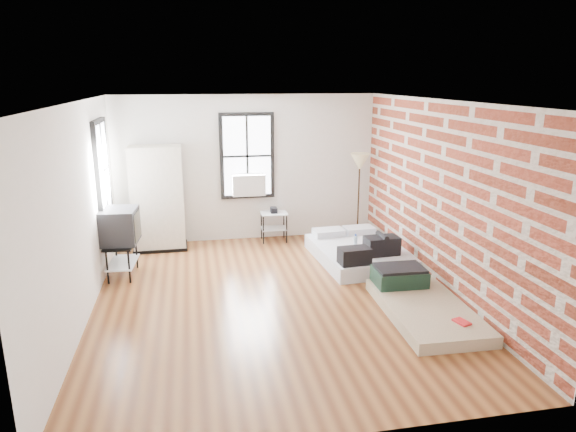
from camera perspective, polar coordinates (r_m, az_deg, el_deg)
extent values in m
plane|color=#5A2F17|center=(7.50, -1.73, -9.26)|extent=(6.00, 6.00, 0.00)
cube|color=silver|center=(9.95, -4.56, 5.27)|extent=(5.00, 0.01, 2.80)
cube|color=silver|center=(4.25, 4.64, -8.50)|extent=(5.00, 0.01, 2.80)
cube|color=silver|center=(7.11, -22.14, 0.16)|extent=(0.01, 6.00, 2.80)
cube|color=maroon|center=(7.82, 16.59, 1.95)|extent=(0.02, 6.00, 2.80)
cube|color=white|center=(6.84, -1.92, 12.62)|extent=(5.00, 6.00, 0.01)
cube|color=white|center=(9.87, -4.56, 6.65)|extent=(0.90, 0.02, 1.50)
cube|color=black|center=(9.84, -7.39, 6.56)|extent=(0.07, 0.08, 1.64)
cube|color=black|center=(9.95, -1.77, 6.76)|extent=(0.07, 0.08, 1.64)
cube|color=black|center=(9.80, -4.67, 11.21)|extent=(0.90, 0.08, 0.07)
cube|color=black|center=(10.03, -4.47, 2.23)|extent=(0.90, 0.08, 0.07)
cube|color=black|center=(9.86, -4.55, 6.64)|extent=(0.04, 0.02, 1.50)
cube|color=black|center=(9.86, -4.55, 6.64)|extent=(0.90, 0.02, 0.04)
cube|color=silver|center=(9.84, -4.41, 3.50)|extent=(0.62, 0.30, 0.40)
cube|color=white|center=(8.78, -19.83, 4.75)|extent=(0.02, 0.90, 1.50)
cube|color=black|center=(8.31, -20.45, 4.14)|extent=(0.08, 0.07, 1.64)
cube|color=black|center=(9.26, -19.51, 5.27)|extent=(0.08, 0.07, 1.64)
cube|color=black|center=(8.69, -20.42, 9.83)|extent=(0.08, 0.90, 0.07)
cube|color=black|center=(8.95, -19.51, -0.20)|extent=(0.08, 0.90, 0.07)
cube|color=black|center=(8.78, -19.76, 4.75)|extent=(0.02, 0.04, 1.50)
cube|color=black|center=(8.78, -19.76, 4.75)|extent=(0.02, 0.90, 0.04)
cube|color=silver|center=(9.06, 7.91, -4.16)|extent=(1.55, 2.01, 0.25)
cube|color=silver|center=(9.57, 4.54, -1.83)|extent=(0.58, 0.39, 0.12)
cube|color=silver|center=(9.78, 7.89, -1.55)|extent=(0.58, 0.39, 0.12)
cube|color=black|center=(8.66, 10.36, -3.24)|extent=(0.58, 0.36, 0.30)
cylinder|color=black|center=(8.61, 10.42, -2.16)|extent=(0.11, 0.36, 0.08)
cube|color=black|center=(8.17, 7.39, -4.40)|extent=(0.50, 0.34, 0.26)
cylinder|color=silver|center=(8.91, 7.49, -2.88)|extent=(0.07, 0.07, 0.22)
cylinder|color=#1842AC|center=(8.87, 7.52, -2.10)|extent=(0.04, 0.04, 0.03)
cube|color=#BFB28A|center=(7.26, 15.07, -10.03)|extent=(1.10, 2.02, 0.16)
cube|color=#142F22|center=(7.76, 12.26, -6.60)|extent=(0.75, 0.54, 0.23)
cube|color=black|center=(7.71, 12.32, -5.66)|extent=(0.70, 0.50, 0.04)
cube|color=red|center=(6.84, 18.74, -11.08)|extent=(0.19, 0.24, 0.03)
cube|color=black|center=(9.91, -13.94, -3.36)|extent=(0.98, 0.57, 0.06)
cube|color=beige|center=(9.65, -14.30, 2.06)|extent=(0.94, 0.53, 1.86)
cylinder|color=black|center=(9.81, -2.75, -1.57)|extent=(0.02, 0.02, 0.56)
cylinder|color=black|center=(9.87, -0.15, -1.45)|extent=(0.02, 0.02, 0.56)
cylinder|color=black|center=(10.14, -2.97, -1.01)|extent=(0.02, 0.02, 0.56)
cylinder|color=black|center=(10.20, -0.46, -0.90)|extent=(0.02, 0.02, 0.56)
cube|color=silver|center=(9.92, -1.59, 0.33)|extent=(0.52, 0.42, 0.02)
cube|color=silver|center=(10.01, -1.58, -1.37)|extent=(0.50, 0.40, 0.02)
cube|color=black|center=(9.91, -1.60, 0.67)|extent=(0.13, 0.19, 0.10)
cylinder|color=black|center=(10.40, 7.68, -2.24)|extent=(0.24, 0.24, 0.03)
cylinder|color=black|center=(10.21, 7.83, 1.70)|extent=(0.03, 0.03, 1.45)
cone|color=tan|center=(10.06, 7.99, 5.97)|extent=(0.36, 0.36, 0.32)
cylinder|color=black|center=(8.42, -19.45, -5.38)|extent=(0.03, 0.03, 0.55)
cylinder|color=black|center=(8.35, -17.24, -5.36)|extent=(0.03, 0.03, 0.55)
cylinder|color=black|center=(9.02, -18.54, -3.93)|extent=(0.03, 0.03, 0.55)
cylinder|color=black|center=(8.96, -16.49, -3.90)|extent=(0.03, 0.03, 0.55)
cube|color=black|center=(8.60, -18.07, -2.90)|extent=(0.50, 0.82, 0.03)
cube|color=silver|center=(8.70, -17.89, -4.95)|extent=(0.48, 0.80, 0.02)
cube|color=black|center=(8.52, -18.22, -1.05)|extent=(0.60, 0.68, 0.55)
cube|color=black|center=(8.46, -16.41, -1.00)|extent=(0.06, 0.53, 0.44)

